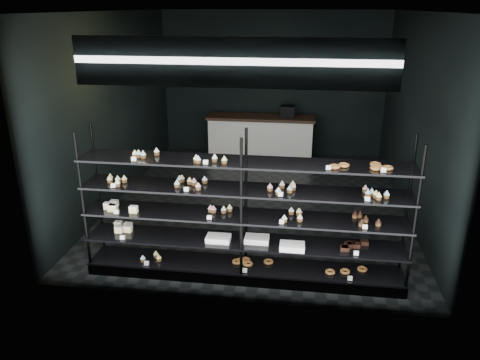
{
  "coord_description": "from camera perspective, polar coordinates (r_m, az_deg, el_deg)",
  "views": [
    {
      "loc": [
        0.74,
        -7.64,
        3.29
      ],
      "look_at": [
        -0.06,
        -1.9,
        1.11
      ],
      "focal_mm": 35.0,
      "sensor_mm": 36.0,
      "label": 1
    }
  ],
  "objects": [
    {
      "name": "service_counter",
      "position": [
        10.56,
        2.6,
        5.24
      ],
      "size": [
        2.38,
        0.65,
        1.23
      ],
      "color": "silver",
      "rests_on": "room"
    },
    {
      "name": "room",
      "position": [
        7.86,
        2.37,
        8.14
      ],
      "size": [
        5.01,
        6.01,
        3.2
      ],
      "color": "black",
      "rests_on": "ground"
    },
    {
      "name": "signage",
      "position": [
        4.8,
        -1.02,
        14.12
      ],
      "size": [
        3.3,
        0.05,
        0.5
      ],
      "color": "#0B103A",
      "rests_on": "room"
    },
    {
      "name": "pendant_lamp",
      "position": [
        7.15,
        -12.87,
        13.34
      ],
      "size": [
        0.3,
        0.3,
        0.88
      ],
      "color": "black",
      "rests_on": "room"
    },
    {
      "name": "display_shelf",
      "position": [
        5.87,
        0.17,
        -6.35
      ],
      "size": [
        4.0,
        0.5,
        1.91
      ],
      "color": "black",
      "rests_on": "room"
    }
  ]
}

